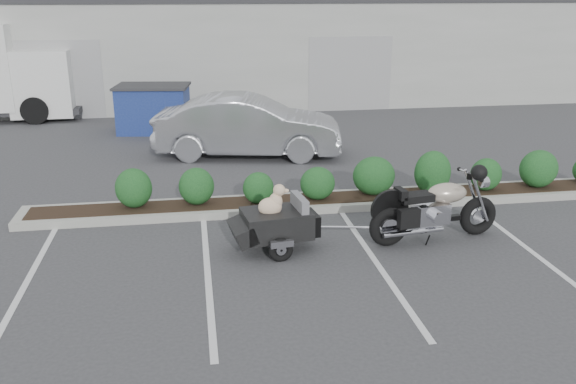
{
  "coord_description": "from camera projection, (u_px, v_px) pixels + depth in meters",
  "views": [
    {
      "loc": [
        -1.61,
        -9.2,
        4.2
      ],
      "look_at": [
        0.01,
        0.95,
        0.75
      ],
      "focal_mm": 38.0,
      "sensor_mm": 36.0,
      "label": 1
    }
  ],
  "objects": [
    {
      "name": "sedan",
      "position": [
        248.0,
        126.0,
        15.82
      ],
      "size": [
        5.02,
        2.54,
        1.58
      ],
      "primitive_type": "imported",
      "rotation": [
        0.0,
        0.0,
        1.38
      ],
      "color": "#BBBCC3",
      "rests_on": "ground"
    },
    {
      "name": "building",
      "position": [
        228.0,
        43.0,
        25.47
      ],
      "size": [
        26.0,
        10.0,
        4.0
      ],
      "primitive_type": "cube",
      "color": "#9EA099",
      "rests_on": "ground"
    },
    {
      "name": "pet_trailer",
      "position": [
        276.0,
        223.0,
        10.14
      ],
      "size": [
        1.98,
        1.12,
        1.17
      ],
      "rotation": [
        0.0,
        0.0,
        0.14
      ],
      "color": "black",
      "rests_on": "ground"
    },
    {
      "name": "ground",
      "position": [
        297.0,
        252.0,
        10.19
      ],
      "size": [
        90.0,
        90.0,
        0.0
      ],
      "primitive_type": "plane",
      "color": "#38383A",
      "rests_on": "ground"
    },
    {
      "name": "dumpster",
      "position": [
        154.0,
        108.0,
        18.54
      ],
      "size": [
        2.35,
        1.76,
        1.42
      ],
      "rotation": [
        0.0,
        0.0,
        -0.14
      ],
      "color": "navy",
      "rests_on": "ground"
    },
    {
      "name": "planter_kerb",
      "position": [
        327.0,
        202.0,
        12.38
      ],
      "size": [
        12.0,
        1.0,
        0.15
      ],
      "primitive_type": "cube",
      "color": "#9E9E93",
      "rests_on": "ground"
    },
    {
      "name": "motorcycle",
      "position": [
        435.0,
        210.0,
        10.51
      ],
      "size": [
        2.45,
        0.93,
        1.41
      ],
      "rotation": [
        0.0,
        0.0,
        0.14
      ],
      "color": "black",
      "rests_on": "ground"
    }
  ]
}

